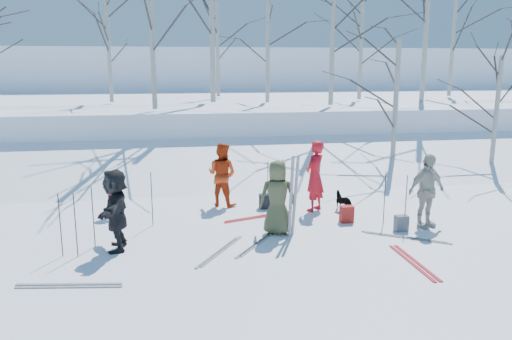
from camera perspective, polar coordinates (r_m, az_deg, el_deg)
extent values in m
plane|color=white|center=(11.37, 1.26, -7.98)|extent=(120.00, 120.00, 0.00)
cube|color=white|center=(18.01, -2.89, 0.00)|extent=(70.00, 9.49, 4.12)
cube|color=white|center=(27.72, -5.32, 5.96)|extent=(70.00, 18.00, 2.20)
cube|color=white|center=(48.58, -7.23, 9.66)|extent=(90.00, 30.00, 6.00)
imported|color=#46492C|center=(11.54, 2.49, -3.14)|extent=(0.96, 0.73, 1.75)
imported|color=red|center=(13.43, 6.74, -0.69)|extent=(0.82, 0.81, 1.91)
imported|color=red|center=(13.89, -3.91, -0.51)|extent=(1.09, 1.04, 1.77)
imported|color=red|center=(13.51, -15.89, -2.92)|extent=(0.55, 0.74, 1.03)
imported|color=beige|center=(12.69, 18.90, -2.26)|extent=(1.14, 0.71, 1.80)
imported|color=black|center=(10.97, -15.73, -4.38)|extent=(0.55, 1.64, 1.76)
imported|color=black|center=(13.62, 10.06, -3.58)|extent=(0.59, 0.70, 0.54)
cube|color=silver|center=(11.31, 4.02, -3.08)|extent=(0.12, 0.17, 1.90)
cube|color=silver|center=(11.42, 4.51, -2.93)|extent=(0.14, 0.23, 1.89)
cylinder|color=black|center=(13.57, 1.36, -1.72)|extent=(0.02, 0.02, 1.34)
cylinder|color=black|center=(11.29, -18.11, -5.15)|extent=(0.02, 0.02, 1.34)
cylinder|color=black|center=(12.43, -11.82, -3.26)|extent=(0.02, 0.02, 1.34)
cylinder|color=black|center=(10.98, -21.46, -5.88)|extent=(0.02, 0.02, 1.34)
cylinder|color=black|center=(13.83, 2.99, -1.46)|extent=(0.02, 0.02, 1.34)
cylinder|color=black|center=(10.85, -19.93, -5.98)|extent=(0.02, 0.02, 1.34)
cylinder|color=black|center=(12.35, 16.75, -3.61)|extent=(0.02, 0.02, 1.34)
cylinder|color=black|center=(12.62, 14.48, -3.15)|extent=(0.02, 0.02, 1.34)
cube|color=maroon|center=(12.73, 10.32, -4.99)|extent=(0.32, 0.22, 0.42)
cube|color=#55575D|center=(12.38, 16.27, -5.86)|extent=(0.30, 0.20, 0.38)
cube|color=black|center=(13.71, 1.11, -3.60)|extent=(0.34, 0.24, 0.40)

